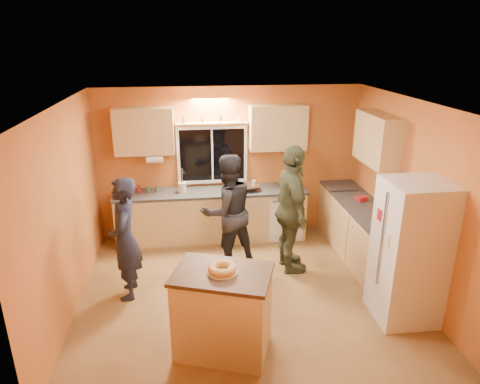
{
  "coord_description": "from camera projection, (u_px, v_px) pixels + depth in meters",
  "views": [
    {
      "loc": [
        -0.73,
        -5.1,
        3.36
      ],
      "look_at": [
        -0.02,
        0.4,
        1.33
      ],
      "focal_mm": 32.0,
      "sensor_mm": 36.0,
      "label": 1
    }
  ],
  "objects": [
    {
      "name": "ground",
      "position": [
        245.0,
        291.0,
        5.99
      ],
      "size": [
        4.5,
        4.5,
        0.0
      ],
      "primitive_type": "plane",
      "color": "brown",
      "rests_on": "ground"
    },
    {
      "name": "island",
      "position": [
        223.0,
        311.0,
        4.71
      ],
      "size": [
        1.21,
        1.01,
        1.0
      ],
      "rotation": [
        0.0,
        0.0,
        -0.34
      ],
      "color": "tan",
      "rests_on": "ground"
    },
    {
      "name": "red_box",
      "position": [
        361.0,
        198.0,
        6.79
      ],
      "size": [
        0.19,
        0.17,
        0.07
      ],
      "primitive_type": "cube",
      "rotation": [
        0.0,
        0.0,
        0.39
      ],
      "color": "maroon",
      "rests_on": "right_counter"
    },
    {
      "name": "refrigerator",
      "position": [
        409.0,
        252.0,
        5.17
      ],
      "size": [
        0.72,
        0.7,
        1.8
      ],
      "primitive_type": "cube",
      "color": "silver",
      "rests_on": "ground"
    },
    {
      "name": "potted_plant",
      "position": [
        393.0,
        223.0,
        5.58
      ],
      "size": [
        0.35,
        0.32,
        0.33
      ],
      "primitive_type": "imported",
      "rotation": [
        0.0,
        0.0,
        0.23
      ],
      "color": "gray",
      "rests_on": "right_counter"
    },
    {
      "name": "room_shell",
      "position": [
        250.0,
        172.0,
        5.84
      ],
      "size": [
        4.54,
        4.04,
        2.61
      ],
      "color": "#CF6D35",
      "rests_on": "ground"
    },
    {
      "name": "right_counter",
      "position": [
        367.0,
        238.0,
        6.54
      ],
      "size": [
        0.62,
        1.84,
        0.9
      ],
      "color": "tan",
      "rests_on": "ground"
    },
    {
      "name": "utensil_crock",
      "position": [
        182.0,
        187.0,
        7.13
      ],
      "size": [
        0.14,
        0.14,
        0.17
      ],
      "primitive_type": "cylinder",
      "color": "beige",
      "rests_on": "back_counter"
    },
    {
      "name": "mixing_bowl",
      "position": [
        248.0,
        187.0,
        7.26
      ],
      "size": [
        0.41,
        0.41,
        0.09
      ],
      "primitive_type": "imported",
      "rotation": [
        0.0,
        0.0,
        0.09
      ],
      "color": "black",
      "rests_on": "back_counter"
    },
    {
      "name": "person_left",
      "position": [
        125.0,
        239.0,
        5.64
      ],
      "size": [
        0.42,
        0.63,
        1.69
      ],
      "primitive_type": "imported",
      "rotation": [
        0.0,
        0.0,
        -1.54
      ],
      "color": "black",
      "rests_on": "ground"
    },
    {
      "name": "back_counter",
      "position": [
        233.0,
        214.0,
        7.42
      ],
      "size": [
        4.23,
        0.62,
        0.9
      ],
      "color": "tan",
      "rests_on": "ground"
    },
    {
      "name": "bundt_pastry",
      "position": [
        222.0,
        268.0,
        4.52
      ],
      "size": [
        0.31,
        0.31,
        0.09
      ],
      "primitive_type": "torus",
      "color": "tan",
      "rests_on": "island"
    },
    {
      "name": "person_right",
      "position": [
        291.0,
        210.0,
        6.24
      ],
      "size": [
        0.52,
        1.16,
        1.94
      ],
      "primitive_type": "imported",
      "rotation": [
        0.0,
        0.0,
        1.62
      ],
      "color": "#2D3421",
      "rests_on": "ground"
    },
    {
      "name": "person_center",
      "position": [
        228.0,
        211.0,
        6.43
      ],
      "size": [
        1.04,
        0.93,
        1.76
      ],
      "primitive_type": "imported",
      "rotation": [
        0.0,
        0.0,
        3.5
      ],
      "color": "black",
      "rests_on": "ground"
    }
  ]
}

